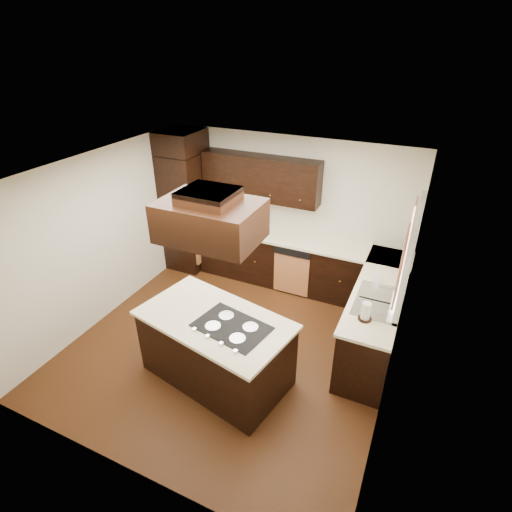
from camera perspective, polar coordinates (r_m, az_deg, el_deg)
name	(u,v)px	position (r m, az deg, el deg)	size (l,w,h in m)	color
floor	(232,344)	(5.85, -3.42, -12.43)	(4.20, 4.20, 0.02)	#582E13
ceiling	(226,172)	(4.57, -4.37, 11.84)	(4.20, 4.20, 0.02)	white
wall_back	(288,210)	(6.82, 4.55, 6.57)	(4.20, 0.02, 2.50)	beige
wall_front	(114,384)	(3.78, -19.69, -16.89)	(4.20, 0.02, 2.50)	beige
wall_left	(102,238)	(6.27, -21.13, 2.47)	(0.02, 4.20, 2.50)	beige
wall_right	(402,310)	(4.63, 20.08, -7.32)	(0.02, 4.20, 2.50)	beige
oven_column	(187,212)	(7.32, -9.85, 6.24)	(0.65, 0.75, 2.12)	black
wall_oven_face	(203,212)	(7.12, -7.52, 6.27)	(0.05, 0.62, 0.78)	#CE7E48
base_cabinets_back	(281,260)	(6.91, 3.66, -0.59)	(2.93, 0.60, 0.88)	black
base_cabinets_right	(376,316)	(5.84, 16.79, -8.19)	(0.60, 2.40, 0.88)	black
countertop_back	(282,237)	(6.68, 3.74, 2.77)	(2.93, 0.63, 0.04)	#FAEFC6
countertop_right	(380,288)	(5.59, 17.31, -4.40)	(0.63, 2.40, 0.04)	#FAEFC6
upper_cabinets	(260,178)	(6.62, 0.64, 11.12)	(2.00, 0.34, 0.72)	black
dishwasher_front	(291,274)	(6.61, 5.08, -2.61)	(0.60, 0.05, 0.72)	#CE7E48
window_frame	(410,255)	(4.90, 21.18, 0.14)	(0.06, 1.32, 1.12)	silver
window_pane	(413,255)	(4.90, 21.50, 0.07)	(0.00, 1.20, 1.00)	white
curtain_left	(401,267)	(4.51, 20.00, -1.52)	(0.02, 0.34, 0.90)	#FFD6B8
curtain_right	(410,235)	(5.26, 21.10, 2.78)	(0.02, 0.34, 0.90)	#FFD6B8
sink_rim	(377,301)	(5.28, 16.89, -6.16)	(0.52, 0.84, 0.01)	silver
island	(216,349)	(5.11, -5.71, -13.10)	(1.77, 0.96, 0.88)	black
island_top	(214,320)	(4.82, -5.97, -9.05)	(1.83, 1.03, 0.04)	#FAEFC6
cooktop	(232,327)	(4.66, -3.50, -10.05)	(0.83, 0.56, 0.01)	black
range_hood	(210,221)	(4.21, -6.56, 5.02)	(1.05, 0.72, 0.42)	black
hood_duct	(209,196)	(4.10, -6.78, 8.53)	(0.55, 0.50, 0.13)	black
blender_base	(226,224)	(6.96, -4.26, 4.56)	(0.15, 0.15, 0.10)	silver
blender_pitcher	(226,215)	(6.89, -4.32, 5.92)	(0.13, 0.13, 0.26)	silver
spice_rack	(248,224)	(6.75, -1.10, 4.65)	(0.34, 0.08, 0.28)	black
mixing_bowl	(226,224)	(7.01, -4.30, 4.55)	(0.25, 0.25, 0.06)	silver
soap_bottle	(377,276)	(5.64, 16.88, -2.75)	(0.08, 0.08, 0.17)	silver
paper_towel	(366,312)	(4.86, 15.41, -7.66)	(0.11, 0.11, 0.23)	silver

